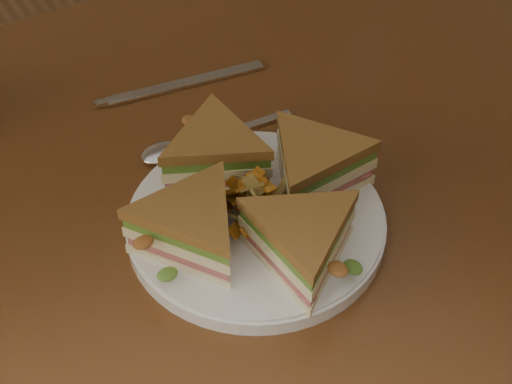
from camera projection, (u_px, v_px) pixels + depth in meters
table at (250, 214)px, 0.86m from camera, size 1.20×0.80×0.75m
plate at (256, 222)px, 0.70m from camera, size 0.25×0.25×0.02m
sandwich_wedges at (256, 196)px, 0.68m from camera, size 0.28×0.28×0.06m
crisps_mound at (256, 199)px, 0.68m from camera, size 0.09×0.09×0.05m
spoon at (181, 147)px, 0.79m from camera, size 0.18×0.03×0.01m
knife at (176, 86)px, 0.87m from camera, size 0.21×0.04×0.00m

